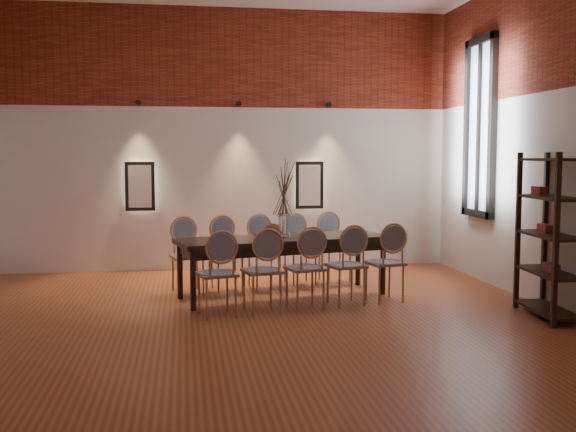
{
  "coord_description": "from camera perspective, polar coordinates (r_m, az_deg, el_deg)",
  "views": [
    {
      "loc": [
        -0.65,
        -6.94,
        1.76
      ],
      "look_at": [
        0.57,
        0.9,
        1.05
      ],
      "focal_mm": 42.0,
      "sensor_mm": 36.0,
      "label": 1
    }
  ],
  "objects": [
    {
      "name": "window_mullion",
      "position": [
        9.83,
        15.88,
        7.2
      ],
      "size": [
        0.06,
        0.06,
        2.4
      ],
      "primitive_type": "cube",
      "color": "black",
      "rests_on": "wall_right"
    },
    {
      "name": "chair_near_d",
      "position": [
        8.0,
        4.92,
        -4.18
      ],
      "size": [
        0.53,
        0.53,
        0.94
      ],
      "primitive_type": null,
      "rotation": [
        0.0,
        0.0,
        0.22
      ],
      "color": "tan",
      "rests_on": "floor"
    },
    {
      "name": "spot_fixture_right",
      "position": [
        10.63,
        3.46,
        9.38
      ],
      "size": [
        0.08,
        0.1,
        0.08
      ],
      "primitive_type": "cylinder",
      "rotation": [
        1.57,
        0.0,
        0.0
      ],
      "color": "black",
      "rests_on": "wall_back"
    },
    {
      "name": "chair_far_e",
      "position": [
        9.47,
        3.97,
        -2.72
      ],
      "size": [
        0.53,
        0.53,
        0.94
      ],
      "primitive_type": null,
      "rotation": [
        0.0,
        0.0,
        3.36
      ],
      "color": "tan",
      "rests_on": "floor"
    },
    {
      "name": "wall_right",
      "position": [
        8.11,
        22.5,
        6.43
      ],
      "size": [
        0.1,
        7.0,
        4.0
      ],
      "primitive_type": "cube",
      "color": "silver",
      "rests_on": "ground"
    },
    {
      "name": "dining_table",
      "position": [
        8.44,
        -0.42,
        -4.33
      ],
      "size": [
        2.74,
        1.4,
        0.75
      ],
      "primitive_type": "cube",
      "rotation": [
        0.0,
        0.0,
        0.22
      ],
      "color": "black",
      "rests_on": "floor"
    },
    {
      "name": "wall_front",
      "position": [
        3.45,
        2.0,
        9.05
      ],
      "size": [
        7.0,
        0.1,
        4.0
      ],
      "primitive_type": "cube",
      "color": "silver",
      "rests_on": "ground"
    },
    {
      "name": "floor",
      "position": [
        7.19,
        -3.43,
        -9.15
      ],
      "size": [
        7.0,
        7.0,
        0.02
      ],
      "primitive_type": "cube",
      "color": "#994F2B",
      "rests_on": "ground"
    },
    {
      "name": "chair_near_e",
      "position": [
        8.24,
        8.19,
        -3.94
      ],
      "size": [
        0.53,
        0.53,
        0.94
      ],
      "primitive_type": null,
      "rotation": [
        0.0,
        0.0,
        0.22
      ],
      "color": "tan",
      "rests_on": "floor"
    },
    {
      "name": "dried_branches",
      "position": [
        8.33,
        -0.35,
        2.3
      ],
      "size": [
        0.5,
        0.5,
        0.7
      ],
      "primitive_type": null,
      "color": "#4D3C31",
      "rests_on": "vase"
    },
    {
      "name": "chair_far_a",
      "position": [
        8.78,
        -8.49,
        -3.38
      ],
      "size": [
        0.53,
        0.53,
        0.94
      ],
      "primitive_type": null,
      "rotation": [
        0.0,
        0.0,
        3.36
      ],
      "color": "tan",
      "rests_on": "floor"
    },
    {
      "name": "chair_far_c",
      "position": [
        9.07,
        -2.02,
        -3.06
      ],
      "size": [
        0.53,
        0.53,
        0.94
      ],
      "primitive_type": null,
      "rotation": [
        0.0,
        0.0,
        3.36
      ],
      "color": "tan",
      "rests_on": "floor"
    },
    {
      "name": "brick_band_right",
      "position": [
        8.21,
        22.38,
        15.2
      ],
      "size": [
        0.02,
        7.0,
        1.5
      ],
      "primitive_type": "cube",
      "color": "maroon",
      "rests_on": "ground"
    },
    {
      "name": "bowl",
      "position": [
        8.27,
        -1.26,
        -1.27
      ],
      "size": [
        0.24,
        0.24,
        0.18
      ],
      "primitive_type": "ellipsoid",
      "color": "#572D18",
      "rests_on": "dining_table"
    },
    {
      "name": "niche_right",
      "position": [
        10.58,
        1.8,
        2.63
      ],
      "size": [
        0.36,
        0.06,
        0.66
      ],
      "primitive_type": "cube",
      "color": "#FFEAC6",
      "rests_on": "wall_back"
    },
    {
      "name": "brick_band_back",
      "position": [
        10.54,
        -5.35,
        13.23
      ],
      "size": [
        7.0,
        0.02,
        1.5
      ],
      "primitive_type": "cube",
      "color": "maroon",
      "rests_on": "ground"
    },
    {
      "name": "book",
      "position": [
        8.52,
        -1.88,
        -1.59
      ],
      "size": [
        0.29,
        0.23,
        0.03
      ],
      "primitive_type": "cube",
      "rotation": [
        0.0,
        0.0,
        0.22
      ],
      "color": "#92256C",
      "rests_on": "dining_table"
    },
    {
      "name": "window_glass",
      "position": [
        9.84,
        15.99,
        7.2
      ],
      "size": [
        0.02,
        0.78,
        2.38
      ],
      "primitive_type": "cube",
      "color": "silver",
      "rests_on": "wall_right"
    },
    {
      "name": "chair_near_a",
      "position": [
        7.44,
        -6.03,
        -4.9
      ],
      "size": [
        0.53,
        0.53,
        0.94
      ],
      "primitive_type": null,
      "rotation": [
        0.0,
        0.0,
        0.22
      ],
      "color": "tan",
      "rests_on": "floor"
    },
    {
      "name": "chair_near_c",
      "position": [
        7.78,
        1.45,
        -4.43
      ],
      "size": [
        0.53,
        0.53,
        0.94
      ],
      "primitive_type": null,
      "rotation": [
        0.0,
        0.0,
        0.22
      ],
      "color": "tan",
      "rests_on": "floor"
    },
    {
      "name": "chair_far_d",
      "position": [
        9.26,
        1.04,
        -2.89
      ],
      "size": [
        0.53,
        0.53,
        0.94
      ],
      "primitive_type": null,
      "rotation": [
        0.0,
        0.0,
        3.36
      ],
      "color": "tan",
      "rests_on": "floor"
    },
    {
      "name": "spot_fixture_mid",
      "position": [
        10.42,
        -4.19,
        9.46
      ],
      "size": [
        0.08,
        0.1,
        0.08
      ],
      "primitive_type": "cylinder",
      "rotation": [
        1.57,
        0.0,
        0.0
      ],
      "color": "black",
      "rests_on": "wall_back"
    },
    {
      "name": "spot_fixture_left",
      "position": [
        10.41,
        -12.56,
        9.36
      ],
      "size": [
        0.08,
        0.1,
        0.08
      ],
      "primitive_type": "cylinder",
      "rotation": [
        1.57,
        0.0,
        0.0
      ],
      "color": "black",
      "rests_on": "wall_back"
    },
    {
      "name": "chair_near_b",
      "position": [
        7.59,
        -2.2,
        -4.67
      ],
      "size": [
        0.53,
        0.53,
        0.94
      ],
      "primitive_type": null,
      "rotation": [
        0.0,
        0.0,
        0.22
      ],
      "color": "tan",
      "rests_on": "floor"
    },
    {
      "name": "vase",
      "position": [
        8.37,
        -0.35,
        -0.78
      ],
      "size": [
        0.14,
        0.14,
        0.3
      ],
      "primitive_type": "cylinder",
      "color": "silver",
      "rests_on": "dining_table"
    },
    {
      "name": "niche_left",
      "position": [
        10.42,
        -12.41,
        2.48
      ],
      "size": [
        0.36,
        0.06,
        0.66
      ],
      "primitive_type": "cube",
      "color": "#FFEAC6",
      "rests_on": "wall_back"
    },
    {
      "name": "wall_back",
      "position": [
        10.51,
        -5.32,
        6.41
      ],
      "size": [
        7.0,
        0.1,
        4.0
      ],
      "primitive_type": "cube",
      "color": "silver",
      "rests_on": "ground"
    },
    {
      "name": "shelving_rack",
      "position": [
        7.84,
        21.3,
        -1.53
      ],
      "size": [
        0.46,
        1.03,
        1.8
      ],
      "primitive_type": null,
      "rotation": [
        0.0,
        0.0,
        -0.08
      ],
      "color": "black",
      "rests_on": "floor"
    },
    {
      "name": "window_frame",
      "position": [
        9.83,
        15.88,
        7.2
      ],
      "size": [
        0.08,
        0.9,
        2.5
      ],
      "primitive_type": "cube",
      "color": "black",
      "rests_on": "wall_right"
    },
    {
      "name": "chair_far_b",
      "position": [
        8.91,
        -5.2,
        -3.22
      ],
      "size": [
        0.53,
        0.53,
        0.94
      ],
      "primitive_type": null,
      "rotation": [
        0.0,
        0.0,
        3.36
      ],
      "color": "tan",
      "rests_on": "floor"
    }
  ]
}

